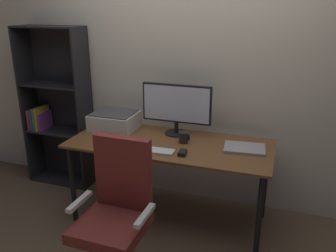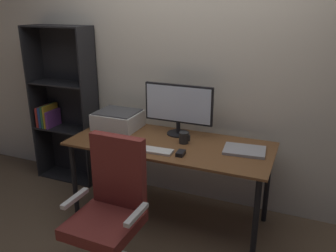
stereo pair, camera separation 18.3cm
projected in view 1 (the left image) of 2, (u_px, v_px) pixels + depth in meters
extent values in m
plane|color=brown|center=(170.00, 218.00, 3.17)|extent=(12.00, 12.00, 0.00)
cube|color=beige|center=(188.00, 66.00, 3.21)|extent=(6.40, 0.10, 2.60)
cube|color=brown|center=(170.00, 144.00, 2.92)|extent=(1.69, 0.72, 0.02)
cylinder|color=black|center=(73.00, 185.00, 3.02)|extent=(0.04, 0.04, 0.72)
cylinder|color=black|center=(259.00, 219.00, 2.54)|extent=(0.04, 0.04, 0.72)
cylinder|color=black|center=(106.00, 157.00, 3.55)|extent=(0.04, 0.04, 0.72)
cylinder|color=black|center=(265.00, 181.00, 3.07)|extent=(0.04, 0.04, 0.72)
cylinder|color=black|center=(176.00, 133.00, 3.12)|extent=(0.20, 0.20, 0.01)
cylinder|color=black|center=(176.00, 127.00, 3.10)|extent=(0.04, 0.04, 0.10)
cube|color=black|center=(177.00, 103.00, 3.03)|extent=(0.62, 0.03, 0.34)
cube|color=silver|center=(176.00, 104.00, 3.01)|extent=(0.59, 0.01, 0.31)
cube|color=silver|center=(156.00, 151.00, 2.74)|extent=(0.29, 0.12, 0.02)
cube|color=black|center=(183.00, 153.00, 2.68)|extent=(0.06, 0.10, 0.03)
cylinder|color=black|center=(183.00, 137.00, 2.91)|extent=(0.08, 0.08, 0.09)
cube|color=black|center=(189.00, 137.00, 2.89)|extent=(0.02, 0.01, 0.05)
cube|color=#99999E|center=(245.00, 148.00, 2.78)|extent=(0.34, 0.26, 0.02)
cube|color=silver|center=(115.00, 121.00, 3.22)|extent=(0.40, 0.34, 0.15)
cube|color=#424244|center=(114.00, 113.00, 3.19)|extent=(0.37, 0.31, 0.01)
cube|color=maroon|center=(111.00, 227.00, 2.30)|extent=(0.45, 0.45, 0.08)
cube|color=maroon|center=(123.00, 172.00, 2.39)|extent=(0.40, 0.08, 0.52)
cube|color=silver|center=(79.00, 202.00, 2.35)|extent=(0.05, 0.26, 0.03)
cube|color=silver|center=(145.00, 216.00, 2.20)|extent=(0.05, 0.26, 0.03)
cube|color=black|center=(30.00, 106.00, 3.69)|extent=(0.02, 0.28, 1.64)
cube|color=black|center=(85.00, 112.00, 3.48)|extent=(0.02, 0.28, 1.64)
cube|color=black|center=(64.00, 105.00, 3.71)|extent=(0.69, 0.01, 1.64)
cube|color=black|center=(64.00, 179.00, 3.86)|extent=(0.65, 0.26, 0.02)
cube|color=black|center=(59.00, 131.00, 3.67)|extent=(0.65, 0.26, 0.02)
cube|color=black|center=(54.00, 85.00, 3.51)|extent=(0.65, 0.26, 0.02)
cube|color=black|center=(48.00, 27.00, 3.32)|extent=(0.65, 0.26, 0.02)
cube|color=#B22D28|center=(35.00, 118.00, 3.71)|extent=(0.03, 0.22, 0.22)
cube|color=#28478C|center=(37.00, 118.00, 3.69)|extent=(0.03, 0.22, 0.22)
cube|color=#337242|center=(40.00, 118.00, 3.68)|extent=(0.02, 0.22, 0.24)
cube|color=gold|center=(42.00, 118.00, 3.67)|extent=(0.02, 0.22, 0.24)
cube|color=#723884|center=(45.00, 121.00, 3.67)|extent=(0.03, 0.22, 0.18)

